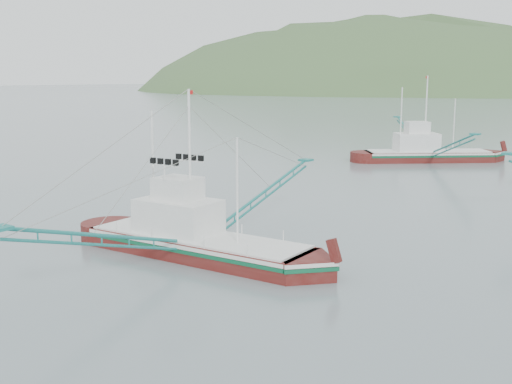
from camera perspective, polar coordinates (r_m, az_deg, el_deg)
The scene contains 4 objects.
ground at distance 33.50m, azimuth -6.35°, elevation -6.85°, with size 1200.00×1200.00×0.00m, color slate.
main_boat at distance 35.60m, azimuth -5.51°, elevation -3.45°, with size 13.69×24.34×9.86m.
bg_boat_far at distance 77.35m, azimuth 15.04°, elevation 4.33°, with size 21.14×22.49×10.64m.
headland_left at distance 433.20m, azimuth 10.07°, elevation 8.83°, with size 448.00×308.00×210.00m, color #3D5D2F.
Camera 1 is at (22.41, -22.88, 9.83)m, focal length 45.00 mm.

